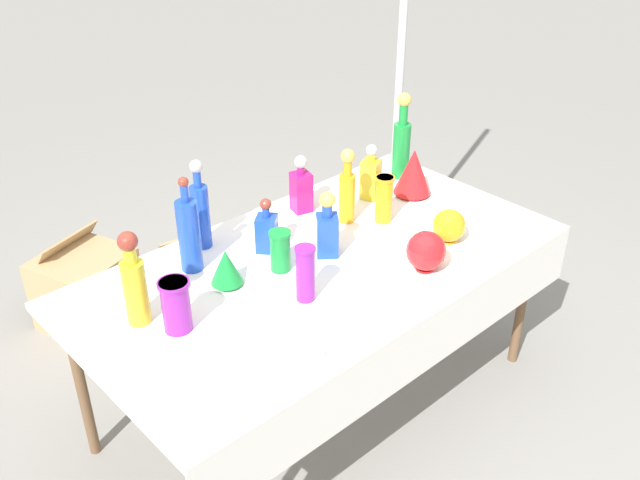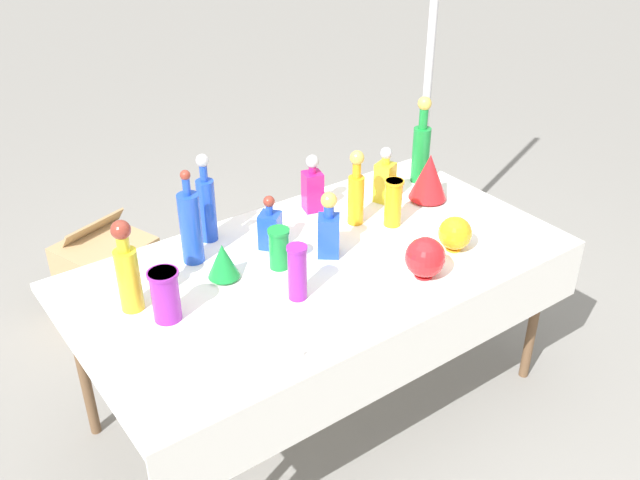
% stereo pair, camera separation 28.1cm
% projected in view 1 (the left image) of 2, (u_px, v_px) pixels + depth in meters
% --- Properties ---
extents(ground_plane, '(40.00, 40.00, 0.00)m').
position_uv_depth(ground_plane, '(320.00, 401.00, 3.26)').
color(ground_plane, gray).
extents(display_table, '(1.99, 1.06, 0.76)m').
position_uv_depth(display_table, '(325.00, 275.00, 2.87)').
color(display_table, white).
rests_on(display_table, ground).
extents(tall_bottle_0, '(0.09, 0.09, 0.40)m').
position_uv_depth(tall_bottle_0, '(189.00, 234.00, 2.74)').
color(tall_bottle_0, blue).
rests_on(tall_bottle_0, display_table).
extents(tall_bottle_1, '(0.07, 0.07, 0.34)m').
position_uv_depth(tall_bottle_1, '(347.00, 190.00, 3.08)').
color(tall_bottle_1, orange).
rests_on(tall_bottle_1, display_table).
extents(tall_bottle_2, '(0.08, 0.08, 0.39)m').
position_uv_depth(tall_bottle_2, '(200.00, 211.00, 2.89)').
color(tall_bottle_2, blue).
rests_on(tall_bottle_2, display_table).
extents(tall_bottle_3, '(0.08, 0.08, 0.43)m').
position_uv_depth(tall_bottle_3, '(402.00, 142.00, 3.45)').
color(tall_bottle_3, '#198C38').
rests_on(tall_bottle_3, display_table).
extents(tall_bottle_4, '(0.08, 0.08, 0.36)m').
position_uv_depth(tall_bottle_4, '(134.00, 283.00, 2.45)').
color(tall_bottle_4, yellow).
rests_on(tall_bottle_4, display_table).
extents(square_decanter_0, '(0.12, 0.12, 0.24)m').
position_uv_depth(square_decanter_0, '(267.00, 230.00, 2.90)').
color(square_decanter_0, blue).
rests_on(square_decanter_0, display_table).
extents(square_decanter_1, '(0.10, 0.10, 0.27)m').
position_uv_depth(square_decanter_1, '(371.00, 175.00, 3.28)').
color(square_decanter_1, yellow).
rests_on(square_decanter_1, display_table).
extents(square_decanter_2, '(0.12, 0.12, 0.28)m').
position_uv_depth(square_decanter_2, '(327.00, 228.00, 2.85)').
color(square_decanter_2, blue).
rests_on(square_decanter_2, display_table).
extents(square_decanter_3, '(0.10, 0.10, 0.27)m').
position_uv_depth(square_decanter_3, '(301.00, 187.00, 3.18)').
color(square_decanter_3, '#C61972').
rests_on(square_decanter_3, display_table).
extents(slender_vase_0, '(0.11, 0.11, 0.20)m').
position_uv_depth(slender_vase_0, '(176.00, 304.00, 2.44)').
color(slender_vase_0, purple).
rests_on(slender_vase_0, display_table).
extents(slender_vase_1, '(0.08, 0.08, 0.22)m').
position_uv_depth(slender_vase_1, '(305.00, 272.00, 2.59)').
color(slender_vase_1, purple).
rests_on(slender_vase_1, display_table).
extents(slender_vase_2, '(0.09, 0.09, 0.17)m').
position_uv_depth(slender_vase_2, '(280.00, 250.00, 2.77)').
color(slender_vase_2, '#198C38').
rests_on(slender_vase_2, display_table).
extents(slender_vase_3, '(0.08, 0.08, 0.21)m').
position_uv_depth(slender_vase_3, '(384.00, 198.00, 3.10)').
color(slender_vase_3, orange).
rests_on(slender_vase_3, display_table).
extents(fluted_vase_0, '(0.12, 0.12, 0.15)m').
position_uv_depth(fluted_vase_0, '(226.00, 267.00, 2.68)').
color(fluted_vase_0, '#198C38').
rests_on(fluted_vase_0, display_table).
extents(fluted_vase_1, '(0.18, 0.18, 0.23)m').
position_uv_depth(fluted_vase_1, '(413.00, 171.00, 3.31)').
color(fluted_vase_1, red).
rests_on(fluted_vase_1, display_table).
extents(round_bowl_0, '(0.14, 0.14, 0.15)m').
position_uv_depth(round_bowl_0, '(449.00, 226.00, 2.96)').
color(round_bowl_0, orange).
rests_on(round_bowl_0, display_table).
extents(round_bowl_1, '(0.16, 0.16, 0.17)m').
position_uv_depth(round_bowl_1, '(426.00, 251.00, 2.77)').
color(round_bowl_1, red).
rests_on(round_bowl_1, display_table).
extents(price_tag_left, '(0.06, 0.02, 0.03)m').
position_uv_depth(price_tag_left, '(317.00, 357.00, 2.33)').
color(price_tag_left, white).
rests_on(price_tag_left, display_table).
extents(cardboard_box_behind_left, '(0.52, 0.38, 0.36)m').
position_uv_depth(cardboard_box_behind_left, '(208.00, 272.00, 3.93)').
color(cardboard_box_behind_left, tan).
rests_on(cardboard_box_behind_left, ground).
extents(cardboard_box_behind_right, '(0.53, 0.51, 0.47)m').
position_uv_depth(cardboard_box_behind_right, '(86.00, 289.00, 3.69)').
color(cardboard_box_behind_right, tan).
rests_on(cardboard_box_behind_right, ground).
extents(canopy_pole, '(0.18, 0.18, 2.28)m').
position_uv_depth(canopy_pole, '(397.00, 119.00, 3.88)').
color(canopy_pole, silver).
rests_on(canopy_pole, ground).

